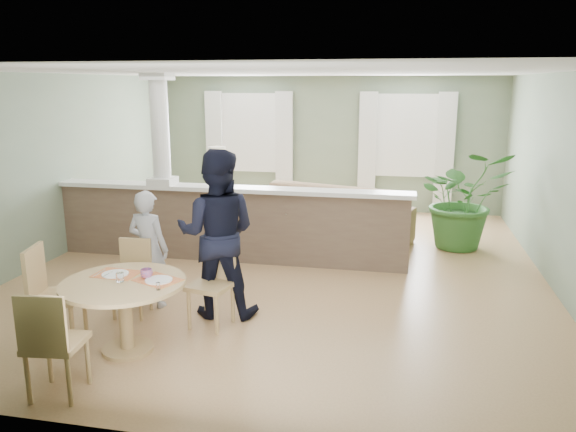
% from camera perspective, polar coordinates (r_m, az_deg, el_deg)
% --- Properties ---
extents(ground, '(8.00, 8.00, 0.00)m').
position_cam_1_polar(ground, '(8.00, -0.20, -5.32)').
color(ground, tan).
rests_on(ground, ground).
extents(room_shell, '(7.02, 8.02, 2.71)m').
position_cam_1_polar(room_shell, '(8.24, 0.49, 8.13)').
color(room_shell, gray).
rests_on(room_shell, ground).
extents(pony_wall, '(5.32, 0.38, 2.70)m').
position_cam_1_polar(pony_wall, '(8.24, -6.64, 0.26)').
color(pony_wall, brown).
rests_on(pony_wall, ground).
extents(sofa, '(3.15, 1.93, 0.86)m').
position_cam_1_polar(sofa, '(9.35, 3.27, 0.16)').
color(sofa, brown).
rests_on(sofa, ground).
extents(houseplant, '(1.65, 1.50, 1.57)m').
position_cam_1_polar(houseplant, '(9.23, 17.36, 1.63)').
color(houseplant, '#306628').
rests_on(houseplant, ground).
extents(dining_table, '(1.19, 1.19, 0.81)m').
position_cam_1_polar(dining_table, '(5.67, -16.22, -7.77)').
color(dining_table, tan).
rests_on(dining_table, ground).
extents(chair_far_boy, '(0.42, 0.42, 0.85)m').
position_cam_1_polar(chair_far_boy, '(6.60, -15.45, -5.63)').
color(chair_far_boy, tan).
rests_on(chair_far_boy, ground).
extents(chair_far_man, '(0.50, 0.50, 0.93)m').
position_cam_1_polar(chair_far_man, '(6.13, -7.54, -6.27)').
color(chair_far_man, tan).
rests_on(chair_far_man, ground).
extents(chair_near, '(0.48, 0.48, 0.95)m').
position_cam_1_polar(chair_near, '(5.05, -22.96, -11.53)').
color(chair_near, tan).
rests_on(chair_near, ground).
extents(chair_side, '(0.54, 0.54, 1.01)m').
position_cam_1_polar(chair_side, '(6.10, -23.08, -6.97)').
color(chair_side, tan).
rests_on(chair_side, ground).
extents(child_person, '(0.55, 0.41, 1.38)m').
position_cam_1_polar(child_person, '(6.70, -13.99, -3.26)').
color(child_person, '#9A999E').
rests_on(child_person, ground).
extents(man_person, '(0.99, 0.81, 1.88)m').
position_cam_1_polar(man_person, '(6.25, -7.21, -1.79)').
color(man_person, black).
rests_on(man_person, ground).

